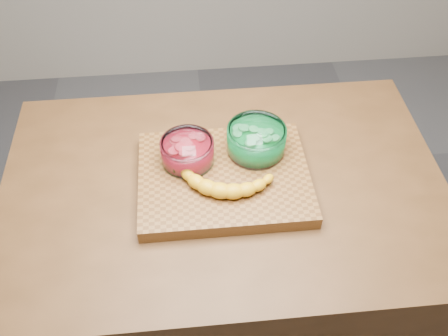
{
  "coord_description": "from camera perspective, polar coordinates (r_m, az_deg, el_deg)",
  "views": [
    {
      "loc": [
        -0.08,
        -0.88,
        1.92
      ],
      "look_at": [
        0.0,
        0.0,
        0.96
      ],
      "focal_mm": 40.0,
      "sensor_mm": 36.0,
      "label": 1
    }
  ],
  "objects": [
    {
      "name": "bowl_green",
      "position": [
        1.35,
        3.71,
        3.21
      ],
      "size": [
        0.16,
        0.16,
        0.07
      ],
      "color": "white",
      "rests_on": "cutting_board"
    },
    {
      "name": "cutting_board",
      "position": [
        1.33,
        0.0,
        -1.17
      ],
      "size": [
        0.45,
        0.35,
        0.04
      ],
      "primitive_type": "cube",
      "color": "brown",
      "rests_on": "counter"
    },
    {
      "name": "ground",
      "position": [
        2.11,
        0.0,
        -17.99
      ],
      "size": [
        3.5,
        3.5,
        0.0
      ],
      "primitive_type": "plane",
      "color": "#525256",
      "rests_on": "ground"
    },
    {
      "name": "banana",
      "position": [
        1.28,
        0.16,
        -1.05
      ],
      "size": [
        0.28,
        0.16,
        0.04
      ],
      "primitive_type": null,
      "color": "gold",
      "rests_on": "cutting_board"
    },
    {
      "name": "bowl_red",
      "position": [
        1.33,
        -4.2,
        1.89
      ],
      "size": [
        0.14,
        0.14,
        0.07
      ],
      "color": "white",
      "rests_on": "cutting_board"
    },
    {
      "name": "counter",
      "position": [
        1.71,
        0.0,
        -11.67
      ],
      "size": [
        1.2,
        0.8,
        0.9
      ],
      "primitive_type": "cube",
      "color": "#4D2F17",
      "rests_on": "ground"
    }
  ]
}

